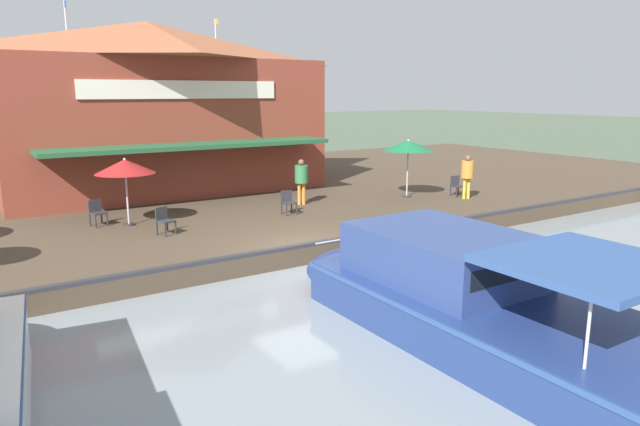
{
  "coord_description": "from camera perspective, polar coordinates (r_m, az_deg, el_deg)",
  "views": [
    {
      "loc": [
        13.32,
        -8.16,
        4.92
      ],
      "look_at": [
        -1.0,
        1.13,
        1.3
      ],
      "focal_mm": 32.0,
      "sensor_mm": 36.0,
      "label": 1
    }
  ],
  "objects": [
    {
      "name": "ground_plane",
      "position": [
        16.38,
        -1.43,
        -5.51
      ],
      "size": [
        220.0,
        220.0,
        0.0
      ],
      "primitive_type": "plane",
      "color": "#4C5B47"
    },
    {
      "name": "quay_deck",
      "position": [
        26.07,
        -14.2,
        1.4
      ],
      "size": [
        22.0,
        56.0,
        0.6
      ],
      "primitive_type": "cube",
      "color": "#4C3D2D",
      "rests_on": "ground"
    },
    {
      "name": "quay_edge_fender",
      "position": [
        16.28,
        -1.62,
        -3.24
      ],
      "size": [
        0.2,
        50.4,
        0.1
      ],
      "primitive_type": "cube",
      "color": "#2D2D33",
      "rests_on": "quay_deck"
    },
    {
      "name": "waterfront_restaurant",
      "position": [
        27.64,
        -16.57,
        10.36
      ],
      "size": [
        10.91,
        13.92,
        8.01
      ],
      "color": "brown",
      "rests_on": "quay_deck"
    },
    {
      "name": "patio_umbrella_by_entrance",
      "position": [
        24.02,
        8.82,
        6.67
      ],
      "size": [
        2.12,
        2.12,
        2.41
      ],
      "color": "#B7B7B7",
      "rests_on": "quay_deck"
    },
    {
      "name": "patio_umbrella_back_row",
      "position": [
        19.62,
        -18.92,
        4.42
      ],
      "size": [
        1.94,
        1.94,
        2.24
      ],
      "color": "#B7B7B7",
      "rests_on": "quay_deck"
    },
    {
      "name": "cafe_chair_far_corner_seat",
      "position": [
        20.17,
        -21.4,
        0.15
      ],
      "size": [
        0.53,
        0.53,
        0.85
      ],
      "color": "#2D2D33",
      "rests_on": "quay_deck"
    },
    {
      "name": "cafe_chair_back_row_seat",
      "position": [
        18.26,
        -15.31,
        -0.61
      ],
      "size": [
        0.57,
        0.57,
        0.85
      ],
      "color": "#2D2D33",
      "rests_on": "quay_deck"
    },
    {
      "name": "cafe_chair_under_first_umbrella",
      "position": [
        20.61,
        -3.21,
        1.2
      ],
      "size": [
        0.46,
        0.46,
        0.85
      ],
      "color": "#2D2D33",
      "rests_on": "quay_deck"
    },
    {
      "name": "cafe_chair_beside_entrance",
      "position": [
        24.91,
        13.51,
        2.76
      ],
      "size": [
        0.5,
        0.5,
        0.85
      ],
      "color": "#2D2D33",
      "rests_on": "quay_deck"
    },
    {
      "name": "person_at_quay_edge",
      "position": [
        24.2,
        14.52,
        4.06
      ],
      "size": [
        0.51,
        0.51,
        1.81
      ],
      "color": "gold",
      "rests_on": "quay_deck"
    },
    {
      "name": "person_near_entrance",
      "position": [
        22.23,
        -1.88,
        3.71
      ],
      "size": [
        0.5,
        0.5,
        1.78
      ],
      "color": "orange",
      "rests_on": "quay_deck"
    },
    {
      "name": "motorboat_nearest_quay",
      "position": [
        12.38,
        13.46,
        -7.7
      ],
      "size": [
        9.47,
        3.5,
        2.17
      ],
      "color": "navy",
      "rests_on": "river_water"
    },
    {
      "name": "tree_behind_restaurant",
      "position": [
        33.36,
        -23.89,
        12.18
      ],
      "size": [
        4.44,
        4.23,
        7.26
      ],
      "color": "brown",
      "rests_on": "quay_deck"
    }
  ]
}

